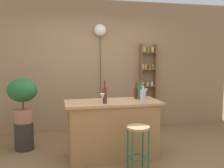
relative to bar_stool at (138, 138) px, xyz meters
name	(u,v)px	position (x,y,z in m)	size (l,w,h in m)	color
ground	(117,164)	(-0.22, 0.31, -0.48)	(12.00, 12.00, 0.00)	brown
back_wall	(95,66)	(-0.22, 2.26, 0.92)	(6.40, 0.10, 2.80)	#997551
kitchen_counter	(112,129)	(-0.22, 0.61, -0.02)	(1.49, 0.65, 0.90)	#9E7042
bar_stool	(138,138)	(0.00, 0.00, 0.00)	(0.32, 0.32, 0.65)	#196642
spice_shelf	(148,86)	(0.94, 2.10, 0.47)	(0.36, 0.17, 1.88)	brown
plant_stool	(24,136)	(-1.64, 1.25, -0.24)	(0.32, 0.32, 0.48)	#2D2823
potted_plant	(23,95)	(-1.64, 1.25, 0.47)	(0.50, 0.45, 0.76)	#A86B4C
bottle_olive_oil	(136,93)	(0.22, 0.76, 0.53)	(0.07, 0.07, 0.26)	#5B2319
bottle_vinegar	(140,92)	(0.25, 0.65, 0.56)	(0.06, 0.06, 0.34)	#236638
bottle_soda_blue	(143,96)	(0.19, 0.35, 0.53)	(0.08, 0.08, 0.28)	#B2B2B7
bottle_wine_red	(105,95)	(-0.38, 0.45, 0.56)	(0.07, 0.07, 0.34)	#5B2319
wine_glass_left	(146,91)	(0.39, 0.77, 0.54)	(0.07, 0.07, 0.16)	silver
wine_glass_center	(102,97)	(-0.43, 0.35, 0.54)	(0.07, 0.07, 0.16)	silver
pendant_globe_light	(100,31)	(-0.13, 2.15, 1.66)	(0.26, 0.26, 2.29)	black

